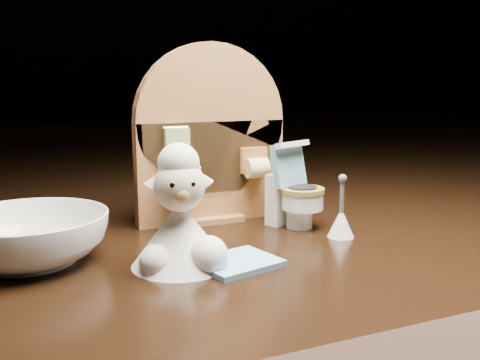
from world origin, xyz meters
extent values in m
cube|color=black|center=(0.00, 0.00, -0.05)|extent=(2.50, 2.50, 0.10)
cube|color=#9E6837|center=(0.00, 0.07, 0.04)|extent=(0.13, 0.02, 0.09)
cylinder|color=#9E6837|center=(0.00, 0.07, 0.09)|extent=(0.13, 0.02, 0.13)
cube|color=#9E6837|center=(0.00, 0.07, 0.00)|extent=(0.05, 0.04, 0.01)
cylinder|color=white|center=(-0.03, 0.05, 0.02)|extent=(0.01, 0.01, 0.04)
cylinder|color=white|center=(-0.03, 0.04, 0.05)|extent=(0.03, 0.03, 0.01)
cylinder|color=silver|center=(-0.03, 0.05, 0.06)|extent=(0.00, 0.00, 0.01)
cube|color=#93AD63|center=(-0.03, 0.05, 0.07)|extent=(0.02, 0.01, 0.02)
cube|color=#9E6837|center=(0.04, 0.06, 0.05)|extent=(0.02, 0.01, 0.02)
cylinder|color=#D9D186|center=(0.04, 0.05, 0.05)|extent=(0.02, 0.02, 0.02)
cylinder|color=white|center=(0.06, 0.01, 0.01)|extent=(0.02, 0.02, 0.02)
cylinder|color=white|center=(0.06, 0.01, 0.02)|extent=(0.03, 0.03, 0.01)
cylinder|color=olive|center=(0.06, 0.01, 0.03)|extent=(0.04, 0.04, 0.00)
cube|color=white|center=(0.05, 0.03, 0.02)|extent=(0.03, 0.02, 0.04)
cube|color=#71ACC8|center=(0.05, 0.03, 0.05)|extent=(0.04, 0.03, 0.04)
cube|color=white|center=(0.06, 0.02, 0.07)|extent=(0.04, 0.02, 0.01)
cylinder|color=#94B429|center=(0.06, 0.03, 0.05)|extent=(0.01, 0.01, 0.01)
cube|color=#71ACC8|center=(-0.03, -0.05, 0.00)|extent=(0.06, 0.05, 0.00)
cone|color=white|center=(0.07, -0.02, 0.01)|extent=(0.02, 0.02, 0.02)
cylinder|color=#59595B|center=(0.07, -0.02, 0.03)|extent=(0.00, 0.00, 0.03)
sphere|color=#59595B|center=(0.07, -0.02, 0.05)|extent=(0.01, 0.01, 0.01)
cone|color=white|center=(-0.06, -0.04, 0.02)|extent=(0.06, 0.06, 0.04)
sphere|color=white|center=(-0.05, -0.06, 0.01)|extent=(0.03, 0.03, 0.03)
sphere|color=white|center=(-0.08, -0.05, 0.01)|extent=(0.02, 0.02, 0.02)
sphere|color=beige|center=(-0.06, -0.04, 0.05)|extent=(0.03, 0.03, 0.03)
sphere|color=tan|center=(-0.06, -0.05, 0.05)|extent=(0.01, 0.01, 0.01)
sphere|color=white|center=(-0.06, -0.04, 0.07)|extent=(0.03, 0.03, 0.03)
cone|color=beige|center=(-0.07, -0.03, 0.06)|extent=(0.02, 0.01, 0.02)
cone|color=beige|center=(-0.04, -0.04, 0.06)|extent=(0.02, 0.01, 0.02)
sphere|color=black|center=(-0.07, -0.05, 0.06)|extent=(0.00, 0.00, 0.00)
sphere|color=black|center=(-0.06, -0.05, 0.06)|extent=(0.00, 0.00, 0.00)
imported|color=white|center=(-0.15, 0.01, 0.02)|extent=(0.13, 0.13, 0.03)
camera|label=1|loc=(-0.16, -0.36, 0.12)|focal=40.00mm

